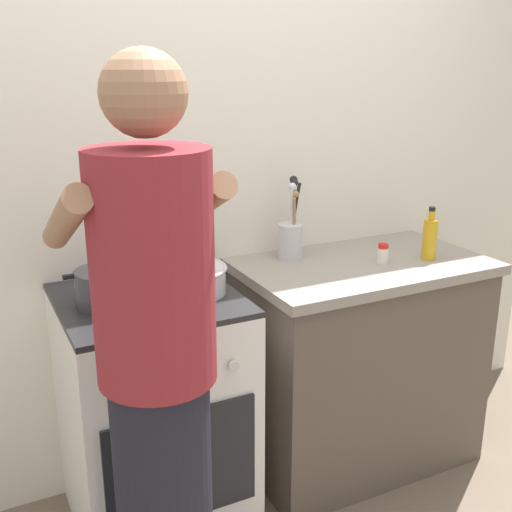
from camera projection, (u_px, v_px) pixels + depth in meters
The scene contains 10 objects.
ground at pixel (258, 512), 2.41m from camera, with size 6.00×6.00×0.00m, color #6B5B4C.
back_wall at pixel (248, 169), 2.55m from camera, with size 3.20×0.10×2.50m.
countertop at pixel (358, 362), 2.64m from camera, with size 1.00×0.60×0.90m.
stove_range at pixel (154, 413), 2.26m from camera, with size 0.60×0.62×0.90m.
pot at pixel (106, 287), 2.04m from camera, with size 0.27×0.20×0.12m.
mixing_bowl at pixel (188, 278), 2.15m from camera, with size 0.28×0.28×0.10m.
utensil_crock at pixel (291, 235), 2.54m from camera, with size 0.10×0.10×0.33m.
spice_bottle at pixel (383, 254), 2.48m from camera, with size 0.04×0.04×0.08m.
oil_bottle at pixel (430, 238), 2.51m from camera, with size 0.06×0.06×0.22m.
person at pixel (158, 390), 1.60m from camera, with size 0.41×0.50×1.70m.
Camera 1 is at (-0.90, -1.80, 1.66)m, focal length 43.65 mm.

